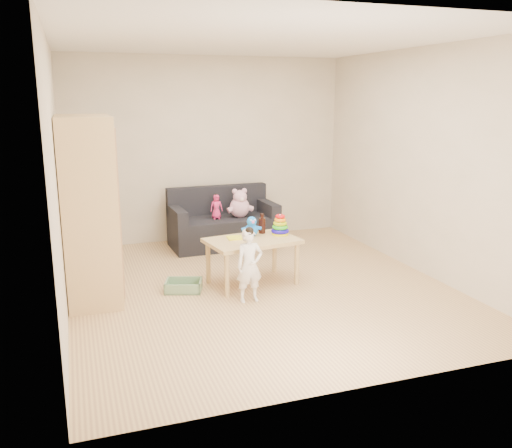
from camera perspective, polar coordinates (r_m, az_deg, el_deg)
name	(u,v)px	position (r m, az deg, el deg)	size (l,w,h in m)	color
room	(259,169)	(5.71, 0.34, 5.77)	(4.50, 4.50, 4.50)	tan
wardrobe	(89,209)	(5.75, -17.21, 1.52)	(0.52, 1.04, 1.87)	#E3C77C
sofa	(224,232)	(7.57, -3.43, -0.80)	(1.45, 0.73, 0.41)	black
play_table	(252,262)	(6.03, -0.39, -3.97)	(0.98, 0.62, 0.51)	tan
storage_bin	(184,286)	(5.93, -7.63, -6.45)	(0.38, 0.29, 0.12)	gray
toddler	(250,266)	(5.49, -0.68, -4.49)	(0.27, 0.18, 0.74)	white
pink_bear	(240,205)	(7.50, -1.74, 2.01)	(0.30, 0.25, 0.34)	#E4A8C5
doll	(216,207)	(7.40, -4.19, 1.79)	(0.17, 0.11, 0.33)	#EE2C71
ring_stacker	(280,227)	(6.14, 2.55, -0.28)	(0.20, 0.20, 0.23)	#FFFB0D
brown_bottle	(262,225)	(6.20, 0.64, -0.09)	(0.08, 0.08, 0.23)	black
blue_plush	(251,226)	(6.07, -0.48, -0.21)	(0.19, 0.15, 0.23)	#1C82FF
wooden_figure	(249,235)	(5.91, -0.74, -1.17)	(0.04, 0.04, 0.11)	brown
yellow_book	(235,238)	(6.00, -2.18, -1.45)	(0.18, 0.18, 0.01)	#FBF81A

